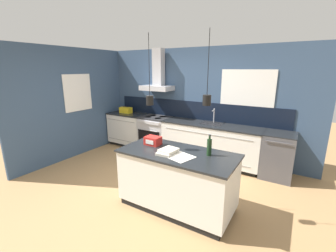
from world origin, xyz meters
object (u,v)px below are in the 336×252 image
object	(u,v)px
yellow_toolbox	(126,110)
book_stack	(168,151)
oven_range	(156,134)
dishwasher	(278,155)
red_supply_box	(153,141)
bottle_on_island	(209,147)

from	to	relation	value
yellow_toolbox	book_stack	bearing A→B (deg)	-37.88
oven_range	book_stack	size ratio (longest dim) A/B	2.84
yellow_toolbox	dishwasher	bearing A→B (deg)	-0.00
dishwasher	red_supply_box	distance (m)	2.56
yellow_toolbox	oven_range	bearing A→B (deg)	-0.25
bottle_on_island	dishwasher	bearing A→B (deg)	66.80
oven_range	bottle_on_island	bearing A→B (deg)	-39.68
bottle_on_island	yellow_toolbox	xyz separation A→B (m)	(-3.15, 1.79, -0.05)
dishwasher	bottle_on_island	distance (m)	2.03
bottle_on_island	red_supply_box	bearing A→B (deg)	-178.30
book_stack	yellow_toolbox	xyz separation A→B (m)	(-2.61, 2.03, 0.05)
oven_range	dishwasher	bearing A→B (deg)	0.08
bottle_on_island	book_stack	bearing A→B (deg)	-156.64
oven_range	bottle_on_island	distance (m)	2.86
dishwasher	bottle_on_island	xyz separation A→B (m)	(-0.77, -1.79, 0.58)
red_supply_box	yellow_toolbox	world-z (taller)	yellow_toolbox
dishwasher	book_stack	size ratio (longest dim) A/B	2.84
red_supply_box	oven_range	bearing A→B (deg)	123.35
oven_range	yellow_toolbox	size ratio (longest dim) A/B	2.68
dishwasher	book_stack	bearing A→B (deg)	-122.98
dishwasher	book_stack	distance (m)	2.46
book_stack	red_supply_box	size ratio (longest dim) A/B	1.30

